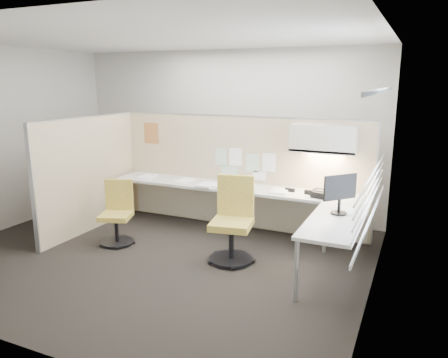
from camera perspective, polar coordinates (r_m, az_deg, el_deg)
The scene contains 27 objects.
floor at distance 6.04m, azimuth -8.91°, elevation -9.78°, with size 5.50×4.50×0.01m, color black.
ceiling at distance 5.61m, azimuth -9.95°, elevation 17.80°, with size 5.50×4.50×0.01m, color white.
wall_back at distance 7.61m, azimuth 0.06°, elevation 6.03°, with size 5.50×0.02×2.80m, color beige.
wall_left at distance 7.53m, azimuth -27.16°, elevation 4.54°, with size 0.02×4.50×2.80m, color beige.
wall_right at distance 4.73m, azimuth 19.52°, elevation 1.10°, with size 0.02×4.50×2.80m, color beige.
window_pane at distance 4.71m, azimuth 19.35°, elevation 2.91°, with size 0.01×2.80×1.30m, color #95A0AE.
partition_back at distance 6.89m, azimuth 2.00°, elevation 0.88°, with size 4.10×0.06×1.75m, color tan.
partition_left at distance 7.05m, azimuth -17.17°, elevation 0.58°, with size 0.06×2.20×1.75m, color tan.
desk at distance 6.39m, azimuth 3.51°, elevation -2.62°, with size 4.00×2.07×0.73m.
overhead_bin at distance 6.20m, azimuth 12.94°, elevation 5.16°, with size 0.90×0.36×0.38m, color beige.
task_light_strip at distance 6.23m, azimuth 12.85°, elevation 3.25°, with size 0.60×0.06×0.02m, color #FFEABF.
pinned_papers at distance 6.80m, azimuth 2.52°, elevation 2.07°, with size 1.01×0.00×0.47m.
poster at distance 7.52m, azimuth -9.47°, elevation 5.93°, with size 0.28×0.00×0.35m, color orange.
chair_left at distance 6.45m, azimuth -13.77°, elevation -4.54°, with size 0.54×0.55×0.89m.
chair_right at distance 5.66m, azimuth 1.16°, elevation -5.68°, with size 0.59×0.61×1.08m.
monitor at distance 5.35m, azimuth 14.91°, elevation -1.61°, with size 0.33×0.36×0.48m.
phone at distance 6.11m, azimuth 12.35°, elevation -1.88°, with size 0.26×0.24×0.12m.
stapler at distance 6.35m, azimuth 8.62°, elevation -1.42°, with size 0.14×0.04×0.05m, color black.
tape_dispenser at distance 6.24m, azimuth 10.96°, elevation -1.71°, with size 0.10×0.06×0.06m, color black.
coat_hook at distance 6.52m, azimuth -22.12°, elevation 4.13°, with size 0.18×0.43×1.31m.
paper_stack_0 at distance 7.29m, azimuth -9.87°, elevation 0.31°, with size 0.23×0.30×0.03m, color white.
paper_stack_1 at distance 6.96m, azimuth -5.15°, elevation -0.19°, with size 0.23×0.30×0.02m, color white.
paper_stack_2 at distance 6.57m, azimuth -0.37°, elevation -0.85°, with size 0.23×0.30×0.03m, color white.
paper_stack_3 at distance 6.59m, azimuth 2.86°, elevation -0.92°, with size 0.23×0.30×0.01m, color white.
paper_stack_4 at distance 6.30m, azimuth 7.23°, elevation -1.59°, with size 0.23×0.30×0.03m, color white.
paper_stack_5 at distance 5.57m, azimuth 15.36°, elevation -3.93°, with size 0.23×0.30×0.02m, color white.
paper_stack_6 at distance 6.61m, azimuth -2.31°, elevation -0.78°, with size 0.23×0.30×0.03m, color white.
Camera 1 is at (3.12, -4.63, 2.30)m, focal length 35.00 mm.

